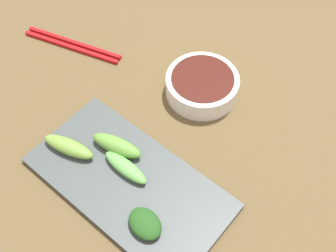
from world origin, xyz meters
name	(u,v)px	position (x,y,z in m)	size (l,w,h in m)	color
tabletop	(161,155)	(0.00, 0.00, 0.01)	(2.10, 2.10, 0.02)	brown
sauce_bowl	(202,85)	(-0.16, -0.03, 0.04)	(0.14, 0.14, 0.05)	white
serving_plate	(129,182)	(0.08, 0.00, 0.03)	(0.18, 0.36, 0.01)	#47504F
broccoli_stalk_0	(69,147)	(0.11, -0.12, 0.04)	(0.03, 0.10, 0.02)	#73A540
broccoli_stalk_1	(117,146)	(0.05, -0.06, 0.05)	(0.03, 0.10, 0.03)	#65A33D
broccoli_stalk_2	(126,167)	(0.07, -0.02, 0.04)	(0.03, 0.09, 0.02)	#69BC55
broccoli_leafy_3	(145,224)	(0.13, 0.08, 0.04)	(0.05, 0.06, 0.02)	#23541C
chopsticks	(73,45)	(-0.08, -0.33, 0.02)	(0.09, 0.23, 0.01)	red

